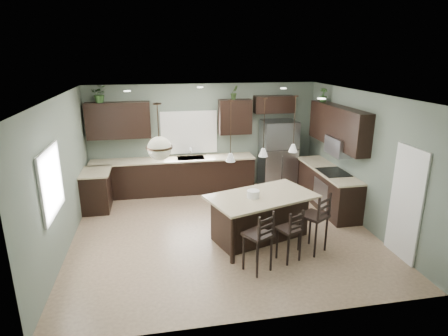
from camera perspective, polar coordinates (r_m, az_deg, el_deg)
ground at (r=7.88m, az=-0.18°, el=-9.61°), size 6.00×6.00×0.00m
pantry_door at (r=7.30m, az=25.96°, el=-4.95°), size 0.04×0.82×2.04m
window_back at (r=9.90m, az=-5.36°, el=5.43°), size 1.35×0.02×1.00m
window_left at (r=6.67m, az=-24.96°, el=-1.96°), size 0.02×1.10×1.00m
left_return_cabs at (r=9.28m, az=-18.84°, el=-3.33°), size 0.60×0.90×0.90m
left_return_countertop at (r=9.13m, az=-19.00°, el=-0.56°), size 0.66×0.96×0.04m
back_lower_cabs at (r=9.88m, az=-7.62°, el=-1.28°), size 4.20×0.60×0.90m
back_countertop at (r=9.73m, az=-7.72°, el=1.31°), size 4.20×0.66×0.04m
sink_inset at (r=9.75m, az=-5.09°, el=1.53°), size 0.70×0.45×0.01m
faucet at (r=9.69m, az=-5.09°, el=2.31°), size 0.02×0.02×0.28m
back_upper_left at (r=9.68m, az=-15.78°, el=7.00°), size 1.55×0.34×0.90m
back_upper_right at (r=9.86m, az=1.69°, el=7.81°), size 0.85×0.34×0.90m
fridge_header at (r=10.09m, az=7.63°, el=9.60°), size 1.05×0.34×0.45m
right_lower_cabs at (r=9.28m, az=15.44°, el=-3.00°), size 0.60×2.35×0.90m
right_countertop at (r=9.13m, az=15.56°, el=-0.24°), size 0.66×2.35×0.04m
cooktop at (r=8.89m, az=16.33°, el=-0.60°), size 0.58×0.75×0.02m
wall_oven_front at (r=8.92m, az=14.43°, el=-3.74°), size 0.01×0.72×0.60m
right_upper_cabs at (r=8.95m, az=16.95°, el=6.12°), size 0.34×2.35×0.90m
microwave at (r=8.78m, az=17.25°, el=3.20°), size 0.40×0.75×0.40m
refrigerator at (r=10.13m, az=8.22°, el=1.96°), size 0.90×0.74×1.85m
kitchen_island at (r=7.42m, az=5.68°, el=-7.51°), size 2.28×1.73×0.92m
serving_dish at (r=7.11m, az=4.47°, el=-3.95°), size 0.24×0.24×0.14m
bar_stool_left at (r=6.37m, az=5.15°, el=-11.03°), size 0.56×0.56×1.10m
bar_stool_center at (r=6.77m, az=9.88°, el=-9.98°), size 0.48×0.48×0.99m
bar_stool_right at (r=7.11m, az=13.48°, el=-8.04°), size 0.60×0.60×1.16m
pendant_left at (r=6.51m, az=1.02°, el=5.62°), size 0.17×0.17×1.10m
pendant_center at (r=6.87m, az=6.12°, el=6.16°), size 0.17×0.17×1.10m
pendant_right at (r=7.29m, az=10.67°, el=6.59°), size 0.17×0.17×1.10m
chandelier at (r=6.16m, az=-9.95°, el=5.43°), size 0.44×0.44×0.95m
plant_back_left at (r=9.60m, az=-18.43°, el=10.69°), size 0.40×0.35×0.42m
plant_back_right at (r=9.74m, az=1.58°, el=11.44°), size 0.24×0.22×0.36m
plant_right_wall at (r=9.57m, az=14.90°, el=10.70°), size 0.20×0.20×0.33m
room_shell at (r=7.28m, az=-0.20°, el=2.42°), size 6.00×6.00×6.00m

